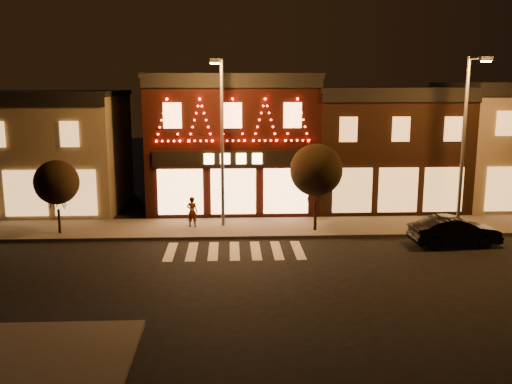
{
  "coord_description": "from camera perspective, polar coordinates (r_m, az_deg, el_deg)",
  "views": [
    {
      "loc": [
        -0.19,
        -21.29,
        7.77
      ],
      "look_at": [
        1.01,
        4.0,
        2.82
      ],
      "focal_mm": 39.25,
      "sensor_mm": 36.0,
      "label": 1
    }
  ],
  "objects": [
    {
      "name": "sidewalk_far",
      "position": [
        30.36,
        1.51,
        -3.62
      ],
      "size": [
        44.0,
        4.0,
        0.15
      ],
      "primitive_type": "cube",
      "color": "#47423D",
      "rests_on": "ground"
    },
    {
      "name": "dark_sedan",
      "position": [
        28.82,
        19.59,
        -3.78
      ],
      "size": [
        4.38,
        1.78,
        1.41
      ],
      "primitive_type": "imported",
      "rotation": [
        0.0,
        0.0,
        1.64
      ],
      "color": "black",
      "rests_on": "ground"
    },
    {
      "name": "building_right_a",
      "position": [
        36.8,
        12.61,
        4.55
      ],
      "size": [
        9.2,
        8.28,
        7.5
      ],
      "color": "black",
      "rests_on": "ground"
    },
    {
      "name": "pedestrian",
      "position": [
        30.22,
        -6.52,
        -2.01
      ],
      "size": [
        0.68,
        0.52,
        1.65
      ],
      "primitive_type": "imported",
      "rotation": [
        0.0,
        0.0,
        2.91
      ],
      "color": "gray",
      "rests_on": "sidewalk_far"
    },
    {
      "name": "ground",
      "position": [
        22.66,
        -2.1,
        -9.0
      ],
      "size": [
        120.0,
        120.0,
        0.0
      ],
      "primitive_type": "plane",
      "color": "black",
      "rests_on": "ground"
    },
    {
      "name": "building_left",
      "position": [
        37.76,
        -22.59,
        3.97
      ],
      "size": [
        12.2,
        8.28,
        7.3
      ],
      "color": "#796956",
      "rests_on": "ground"
    },
    {
      "name": "tree_right",
      "position": [
        29.08,
        6.16,
        2.23
      ],
      "size": [
        2.72,
        2.72,
        4.56
      ],
      "rotation": [
        0.0,
        0.0,
        0.14
      ],
      "color": "black",
      "rests_on": "sidewalk_far"
    },
    {
      "name": "building_pulp",
      "position": [
        35.45,
        -2.4,
        5.22
      ],
      "size": [
        10.2,
        8.34,
        8.3
      ],
      "color": "black",
      "rests_on": "ground"
    },
    {
      "name": "streetlamp_mid",
      "position": [
        29.4,
        -3.57,
        6.29
      ],
      "size": [
        0.68,
        2.03,
        8.84
      ],
      "rotation": [
        0.0,
        0.0,
        0.17
      ],
      "color": "#59595E",
      "rests_on": "sidewalk_far"
    },
    {
      "name": "tree_left",
      "position": [
        30.16,
        -19.66,
        0.93
      ],
      "size": [
        2.27,
        2.27,
        3.79
      ],
      "rotation": [
        0.0,
        0.0,
        -0.21
      ],
      "color": "black",
      "rests_on": "sidewalk_far"
    },
    {
      "name": "streetlamp_right",
      "position": [
        30.18,
        20.65,
        5.79
      ],
      "size": [
        0.56,
        2.03,
        8.89
      ],
      "rotation": [
        0.0,
        0.0,
        -0.02
      ],
      "color": "#59595E",
      "rests_on": "sidewalk_far"
    }
  ]
}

